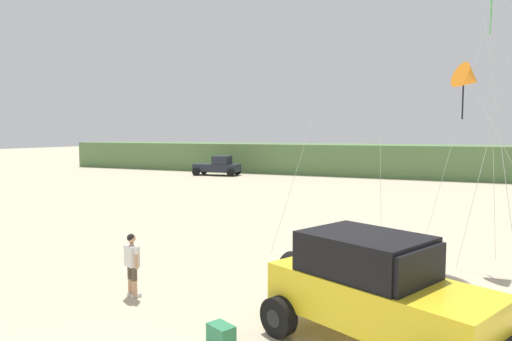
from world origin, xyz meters
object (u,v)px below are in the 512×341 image
object	(u,v)px
distant_pickup	(218,166)
kite_pink_ribbon	(469,79)
cooler_box	(221,334)
jeep	(376,290)
person_watching	(132,262)

from	to	relation	value
distant_pickup	kite_pink_ribbon	bearing A→B (deg)	-47.33
cooler_box	jeep	bearing A→B (deg)	44.28
person_watching	cooler_box	xyz separation A→B (m)	(3.36, -1.39, -0.75)
jeep	kite_pink_ribbon	size ratio (longest dim) A/B	0.76
jeep	kite_pink_ribbon	world-z (taller)	kite_pink_ribbon
jeep	distant_pickup	world-z (taller)	jeep
jeep	kite_pink_ribbon	distance (m)	8.95
jeep	kite_pink_ribbon	xyz separation A→B (m)	(1.59, 7.39, 4.79)
jeep	person_watching	bearing A→B (deg)	176.49
jeep	person_watching	distance (m)	6.29
cooler_box	kite_pink_ribbon	bearing A→B (deg)	86.97
person_watching	kite_pink_ribbon	xyz separation A→B (m)	(7.86, 7.00, 5.05)
jeep	distant_pickup	bearing A→B (deg)	123.37
person_watching	distant_pickup	size ratio (longest dim) A/B	0.35
jeep	cooler_box	size ratio (longest dim) A/B	8.93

